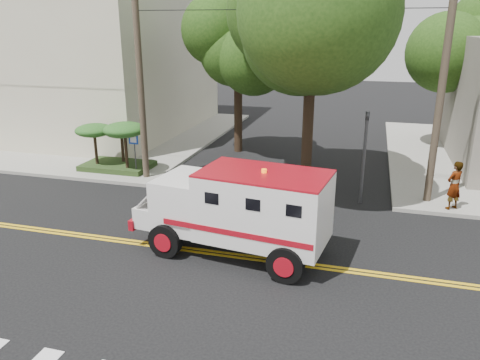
% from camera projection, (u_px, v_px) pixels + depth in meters
% --- Properties ---
extents(ground, '(100.00, 100.00, 0.00)m').
position_uv_depth(ground, '(225.00, 254.00, 14.21)').
color(ground, black).
rests_on(ground, ground).
extents(sidewalk_nw, '(17.00, 17.00, 0.15)m').
position_uv_depth(sidewalk_nw, '(88.00, 133.00, 30.00)').
color(sidewalk_nw, gray).
rests_on(sidewalk_nw, ground).
extents(building_left, '(16.00, 14.00, 10.00)m').
position_uv_depth(building_left, '(66.00, 50.00, 30.29)').
color(building_left, '#BEB49C').
rests_on(building_left, sidewalk_nw).
extents(utility_pole_left, '(0.28, 0.28, 9.00)m').
position_uv_depth(utility_pole_left, '(140.00, 78.00, 19.72)').
color(utility_pole_left, '#382D23').
rests_on(utility_pole_left, ground).
extents(utility_pole_right, '(0.28, 0.28, 9.00)m').
position_uv_depth(utility_pole_right, '(442.00, 87.00, 16.85)').
color(utility_pole_right, '#382D23').
rests_on(utility_pole_right, ground).
extents(tree_main, '(6.08, 5.70, 9.85)m').
position_uv_depth(tree_main, '(324.00, 9.00, 17.13)').
color(tree_main, black).
rests_on(tree_main, ground).
extents(tree_left, '(4.48, 4.20, 7.70)m').
position_uv_depth(tree_left, '(243.00, 44.00, 23.88)').
color(tree_left, black).
rests_on(tree_left, ground).
extents(tree_right, '(4.80, 4.50, 8.20)m').
position_uv_depth(tree_right, '(475.00, 36.00, 24.45)').
color(tree_right, black).
rests_on(tree_right, ground).
extents(traffic_signal, '(0.15, 0.18, 3.60)m').
position_uv_depth(traffic_signal, '(365.00, 148.00, 17.66)').
color(traffic_signal, '#3F3F42').
rests_on(traffic_signal, ground).
extents(accessibility_sign, '(0.45, 0.10, 2.02)m').
position_uv_depth(accessibility_sign, '(134.00, 148.00, 21.02)').
color(accessibility_sign, '#3F3F42').
rests_on(accessibility_sign, ground).
extents(palm_planter, '(3.52, 2.63, 2.36)m').
position_uv_depth(palm_planter, '(115.00, 138.00, 21.66)').
color(palm_planter, '#1E3314').
rests_on(palm_planter, sidewalk_nw).
extents(armored_truck, '(6.11, 3.00, 2.68)m').
position_uv_depth(armored_truck, '(239.00, 207.00, 13.80)').
color(armored_truck, silver).
rests_on(armored_truck, ground).
extents(pedestrian_a, '(0.79, 0.76, 1.83)m').
position_uv_depth(pedestrian_a, '(454.00, 185.00, 17.09)').
color(pedestrian_a, gray).
rests_on(pedestrian_a, sidewalk_ne).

